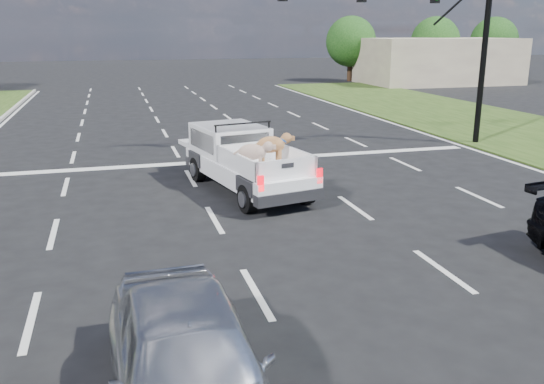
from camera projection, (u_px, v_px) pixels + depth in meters
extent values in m
plane|color=black|center=(354.00, 282.00, 10.00)|extent=(160.00, 160.00, 0.00)
cube|color=silver|center=(60.00, 207.00, 14.20)|extent=(0.12, 60.00, 0.01)
cube|color=silver|center=(201.00, 196.00, 15.11)|extent=(0.12, 60.00, 0.01)
cube|color=silver|center=(326.00, 187.00, 16.01)|extent=(0.12, 60.00, 0.01)
cube|color=silver|center=(438.00, 179.00, 16.91)|extent=(0.12, 60.00, 0.01)
cube|color=silver|center=(539.00, 171.00, 17.83)|extent=(0.15, 60.00, 0.01)
cube|color=silver|center=(235.00, 160.00, 19.27)|extent=(17.00, 0.45, 0.01)
cylinder|color=black|center=(484.00, 50.00, 21.26)|extent=(0.22, 0.22, 7.00)
cube|color=#BEB291|center=(438.00, 61.00, 46.71)|extent=(12.00, 7.00, 3.60)
cylinder|color=#332114|center=(350.00, 68.00, 49.07)|extent=(0.44, 0.44, 2.16)
sphere|color=#123A0F|center=(351.00, 41.00, 48.47)|extent=(4.20, 4.20, 4.20)
cylinder|color=#332114|center=(433.00, 67.00, 51.13)|extent=(0.44, 0.44, 2.16)
sphere|color=#123A0F|center=(435.00, 41.00, 50.53)|extent=(4.20, 4.20, 4.20)
cylinder|color=#332114|center=(492.00, 66.00, 52.68)|extent=(0.44, 0.44, 2.16)
sphere|color=#123A0F|center=(494.00, 41.00, 52.08)|extent=(4.20, 4.20, 4.20)
cylinder|color=black|center=(248.00, 199.00, 13.68)|extent=(0.39, 0.73, 0.70)
cylinder|color=black|center=(306.00, 190.00, 14.39)|extent=(0.39, 0.73, 0.70)
cylinder|color=black|center=(198.00, 169.00, 16.58)|extent=(0.39, 0.73, 0.70)
cylinder|color=black|center=(248.00, 163.00, 17.29)|extent=(0.39, 0.73, 0.70)
cube|color=white|center=(247.00, 169.00, 15.46)|extent=(2.71, 5.12, 0.48)
cube|color=white|center=(230.00, 139.00, 16.27)|extent=(2.09, 2.41, 0.79)
cube|color=black|center=(245.00, 145.00, 15.37)|extent=(1.40, 0.32, 0.57)
cylinder|color=black|center=(243.00, 123.00, 15.32)|extent=(1.63, 0.38, 0.05)
cube|color=black|center=(265.00, 170.00, 14.48)|extent=(2.08, 2.62, 0.06)
cube|color=white|center=(237.00, 163.00, 14.06)|extent=(0.55, 2.30, 0.48)
cube|color=white|center=(292.00, 157.00, 14.75)|extent=(0.55, 2.30, 0.48)
cube|color=white|center=(287.00, 169.00, 13.44)|extent=(1.61, 0.41, 0.48)
cube|color=red|center=(261.00, 184.00, 12.99)|extent=(0.15, 0.08, 0.37)
cube|color=red|center=(319.00, 176.00, 13.68)|extent=(0.15, 0.08, 0.37)
cube|color=black|center=(289.00, 197.00, 13.50)|extent=(1.78, 0.63, 0.28)
imported|color=silver|center=(188.00, 364.00, 6.26)|extent=(1.77, 4.20, 1.42)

